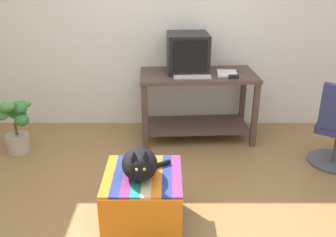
# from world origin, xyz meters

# --- Properties ---
(ground_plane) EXTENTS (14.00, 14.00, 0.00)m
(ground_plane) POSITION_xyz_m (0.00, 0.00, 0.00)
(ground_plane) COLOR olive
(back_wall) EXTENTS (8.00, 0.10, 2.60)m
(back_wall) POSITION_xyz_m (0.00, 2.05, 1.30)
(back_wall) COLOR silver
(back_wall) RESTS_ON ground_plane
(desk) EXTENTS (1.32, 0.71, 0.78)m
(desk) POSITION_xyz_m (0.36, 1.60, 0.53)
(desk) COLOR #4C382D
(desk) RESTS_ON ground_plane
(tv_monitor) EXTENTS (0.47, 0.49, 0.43)m
(tv_monitor) POSITION_xyz_m (0.24, 1.69, 0.99)
(tv_monitor) COLOR black
(tv_monitor) RESTS_ON desk
(keyboard) EXTENTS (0.40, 0.16, 0.02)m
(keyboard) POSITION_xyz_m (0.28, 1.45, 0.79)
(keyboard) COLOR beige
(keyboard) RESTS_ON desk
(book) EXTENTS (0.23, 0.27, 0.02)m
(book) POSITION_xyz_m (0.68, 1.57, 0.79)
(book) COLOR white
(book) RESTS_ON desk
(ottoman_with_blanket) EXTENTS (0.59, 0.61, 0.44)m
(ottoman_with_blanket) POSITION_xyz_m (-0.17, 0.01, 0.22)
(ottoman_with_blanket) COLOR #4C4238
(ottoman_with_blanket) RESTS_ON ground_plane
(cat) EXTENTS (0.38, 0.41, 0.28)m
(cat) POSITION_xyz_m (-0.18, -0.03, 0.56)
(cat) COLOR black
(cat) RESTS_ON ottoman_with_blanket
(potted_plant) EXTENTS (0.39, 0.34, 0.61)m
(potted_plant) POSITION_xyz_m (-1.60, 1.23, 0.31)
(potted_plant) COLOR #B7A893
(potted_plant) RESTS_ON ground_plane
(stapler) EXTENTS (0.11, 0.04, 0.04)m
(stapler) POSITION_xyz_m (0.72, 1.41, 0.80)
(stapler) COLOR black
(stapler) RESTS_ON desk
(pen) EXTENTS (0.12, 0.09, 0.01)m
(pen) POSITION_xyz_m (0.80, 1.66, 0.78)
(pen) COLOR #2351B2
(pen) RESTS_ON desk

